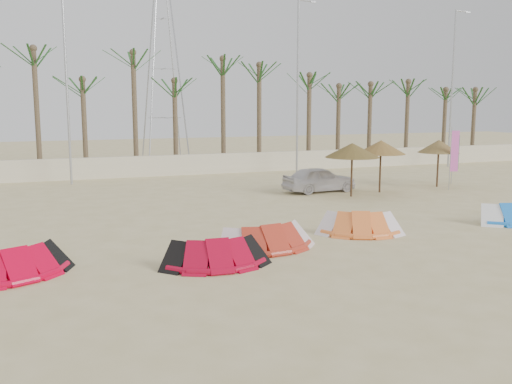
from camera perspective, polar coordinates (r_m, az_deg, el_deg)
name	(u,v)px	position (r m, az deg, el deg)	size (l,w,h in m)	color
ground	(330,269)	(16.15, 7.46, -7.68)	(120.00, 120.00, 0.00)	beige
boundary_wall	(169,165)	(36.62, -8.72, 2.64)	(60.00, 0.30, 1.30)	beige
palm_line	(172,74)	(38.06, -8.39, 11.62)	(52.00, 4.00, 7.70)	brown
lamp_b	(67,81)	(33.72, -18.36, 10.48)	(1.25, 0.14, 11.00)	#A5A8AD
lamp_c	(298,84)	(37.01, 4.24, 10.72)	(1.25, 0.14, 11.00)	#A5A8AD
lamp_d	(453,86)	(43.37, 19.06, 10.00)	(1.25, 0.14, 11.00)	#A5A8AD
pylon	(166,165)	(42.73, -9.01, 2.65)	(3.00, 3.00, 14.00)	#A5A8AD
kite_red_left	(13,260)	(16.73, -23.16, -6.27)	(3.64, 2.57, 0.90)	red
kite_red_mid	(213,250)	(16.41, -4.30, -5.85)	(3.10, 1.65, 0.90)	#A50420
kite_red_right	(264,235)	(18.21, 0.85, -4.34)	(3.40, 1.89, 0.90)	#B4301E
kite_orange	(356,222)	(20.55, 9.94, -2.94)	(3.32, 2.41, 0.90)	orange
kite_blue	(512,210)	(24.53, 24.20, -1.66)	(3.56, 1.79, 0.90)	blue
parasol_left	(352,150)	(28.33, 9.60, 4.14)	(2.71, 2.71, 2.64)	#4C331E
parasol_mid	(381,147)	(29.91, 12.39, 4.40)	(2.51, 2.51, 2.69)	#4C331E
parasol_right	(439,146)	(32.74, 17.81, 4.37)	(2.26, 2.26, 2.59)	#4C331E
flag_pink	(453,153)	(31.95, 19.13, 3.73)	(0.44, 0.14, 3.32)	#A5A8AD
flag_green	(455,154)	(34.19, 19.29, 3.64)	(0.45, 0.04, 2.94)	#A5A8AD
car	(319,179)	(29.76, 6.35, 1.28)	(1.56, 3.87, 1.32)	silver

